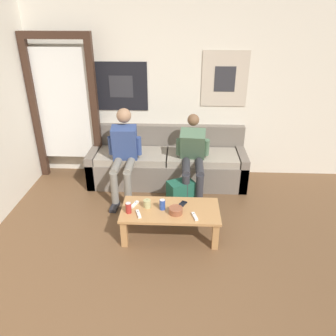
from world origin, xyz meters
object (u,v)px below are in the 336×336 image
object	(u,v)px
person_seated_teen	(193,156)
game_controller_far_center	(138,214)
drink_can_red	(128,208)
game_controller_near_right	(135,204)
pillar_candle	(147,204)
person_seated_adult	(124,151)
coffee_table	(170,214)
game_controller_near_left	(195,216)
couch	(167,164)
backpack	(181,195)
ceramic_bowl	(176,210)
drink_can_blue	(162,205)
cell_phone	(182,204)

from	to	relation	value
person_seated_teen	game_controller_far_center	distance (m)	1.28
drink_can_red	game_controller_near_right	size ratio (longest dim) A/B	0.85
pillar_candle	game_controller_far_center	size ratio (longest dim) A/B	0.72
person_seated_adult	pillar_candle	world-z (taller)	person_seated_adult
pillar_candle	coffee_table	bearing A→B (deg)	-6.45
game_controller_near_left	coffee_table	bearing A→B (deg)	151.52
couch	game_controller_near_right	bearing A→B (deg)	-104.06
game_controller_far_center	game_controller_near_right	bearing A→B (deg)	110.04
person_seated_teen	backpack	bearing A→B (deg)	-112.83
coffee_table	ceramic_bowl	bearing A→B (deg)	-51.60
backpack	drink_can_red	bearing A→B (deg)	-130.02
drink_can_blue	game_controller_far_center	bearing A→B (deg)	-153.97
drink_can_blue	backpack	bearing A→B (deg)	71.06
ceramic_bowl	drink_can_red	bearing A→B (deg)	-179.21
ceramic_bowl	game_controller_near_right	world-z (taller)	ceramic_bowl
person_seated_teen	drink_can_red	bearing A→B (deg)	-124.88
ceramic_bowl	cell_phone	distance (m)	0.20
pillar_candle	game_controller_near_left	world-z (taller)	pillar_candle
couch	coffee_table	size ratio (longest dim) A/B	2.07
game_controller_near_left	cell_phone	bearing A→B (deg)	118.33
person_seated_adult	drink_can_blue	xyz separation A→B (m)	(0.59, -0.95, -0.24)
person_seated_adult	person_seated_teen	size ratio (longest dim) A/B	1.09
person_seated_teen	coffee_table	bearing A→B (deg)	-105.58
person_seated_teen	person_seated_adult	bearing A→B (deg)	-178.96
person_seated_adult	game_controller_near_right	size ratio (longest dim) A/B	8.30
backpack	pillar_candle	xyz separation A→B (m)	(-0.39, -0.58, 0.22)
backpack	drink_can_blue	xyz separation A→B (m)	(-0.21, -0.61, 0.24)
person_seated_adult	pillar_candle	bearing A→B (deg)	-66.04
game_controller_near_left	drink_can_red	bearing A→B (deg)	175.22
person_seated_teen	cell_phone	distance (m)	0.91
ceramic_bowl	pillar_candle	xyz separation A→B (m)	(-0.33, 0.11, 0.01)
cell_phone	coffee_table	bearing A→B (deg)	-142.15
drink_can_red	game_controller_near_left	world-z (taller)	drink_can_red
coffee_table	person_seated_teen	world-z (taller)	person_seated_teen
pillar_candle	couch	bearing A→B (deg)	82.60
coffee_table	cell_phone	world-z (taller)	cell_phone
person_seated_teen	couch	bearing A→B (deg)	133.69
ceramic_bowl	game_controller_near_right	distance (m)	0.51
pillar_candle	game_controller_near_right	distance (m)	0.16
person_seated_adult	backpack	xyz separation A→B (m)	(0.80, -0.34, -0.47)
couch	person_seated_adult	bearing A→B (deg)	-145.37
backpack	cell_phone	bearing A→B (deg)	-87.93
ceramic_bowl	cell_phone	xyz separation A→B (m)	(0.07, 0.19, -0.04)
coffee_table	game_controller_far_center	bearing A→B (deg)	-159.86
person_seated_adult	person_seated_teen	world-z (taller)	person_seated_adult
ceramic_bowl	pillar_candle	size ratio (longest dim) A/B	1.52
ceramic_bowl	game_controller_far_center	size ratio (longest dim) A/B	1.10
drink_can_red	game_controller_far_center	bearing A→B (deg)	-19.67
couch	game_controller_near_left	bearing A→B (deg)	-76.12
ceramic_bowl	drink_can_blue	bearing A→B (deg)	153.23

